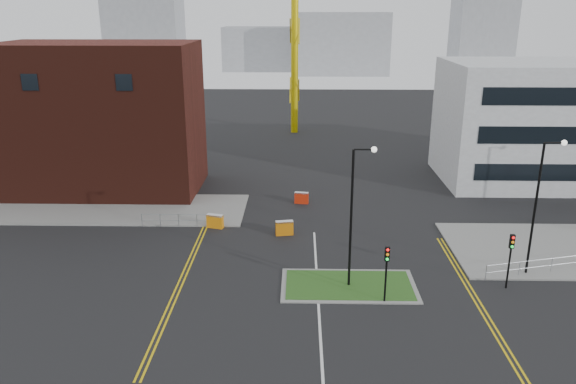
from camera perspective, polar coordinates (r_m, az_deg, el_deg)
ground at (r=29.64m, az=3.45°, el=-16.69°), size 200.00×200.00×0.00m
pavement_left at (r=52.76m, az=-19.73°, el=-1.59°), size 28.00×8.00×0.12m
island_kerb at (r=36.59m, az=6.17°, el=-9.43°), size 8.60×4.60×0.08m
grass_island at (r=36.58m, az=6.18°, el=-9.40°), size 8.00×4.00×0.12m
brick_building at (r=57.56m, az=-21.18°, el=6.86°), size 24.20×10.07×14.24m
office_block at (r=63.45m, az=26.77°, el=6.31°), size 25.00×12.20×12.00m
streetlamp_island at (r=34.47m, az=6.84°, el=-1.48°), size 1.46×0.36×9.18m
streetlamp_right_near at (r=39.33m, az=24.24°, el=-0.51°), size 1.46×0.36×9.18m
traffic_light_island at (r=33.92m, az=9.99°, el=-7.17°), size 0.28×0.33×3.65m
traffic_light_right at (r=37.71m, az=21.70°, el=-5.58°), size 0.28×0.33×3.65m
railing_left at (r=46.35m, az=-11.08°, el=-2.63°), size 6.05×0.05×1.10m
centre_line at (r=31.30m, az=3.32°, el=-14.59°), size 0.15×30.00×0.01m
yellow_left_a at (r=39.04m, az=-10.53°, el=-7.85°), size 0.12×24.00×0.01m
yellow_left_b at (r=38.99m, az=-10.10°, el=-7.86°), size 0.12×24.00×0.01m
yellow_right_a at (r=36.31m, az=18.52°, el=-10.64°), size 0.12×20.00×0.01m
yellow_right_b at (r=36.40m, az=18.98°, el=-10.61°), size 0.12×20.00×0.01m
skyline_a at (r=149.56m, az=-14.31°, el=15.35°), size 18.00×12.00×22.00m
skyline_b at (r=154.97m, az=5.57°, el=14.77°), size 24.00×12.00×16.00m
skyline_c at (r=156.32m, az=19.22°, el=16.12°), size 14.00×12.00×28.00m
skyline_d at (r=164.82m, az=-1.16°, el=14.35°), size 30.00×12.00×12.00m
barrier_left at (r=45.72m, az=-7.42°, el=-2.90°), size 1.41×0.78×1.13m
barrier_mid at (r=43.94m, az=-0.37°, el=-3.61°), size 1.43×0.70×1.15m
barrier_right at (r=51.00m, az=1.39°, el=-0.55°), size 1.30×0.61×1.05m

